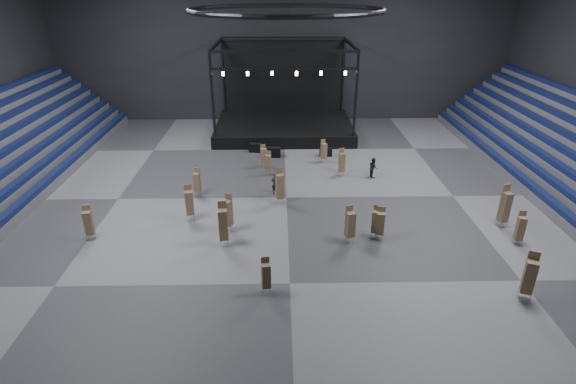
{
  "coord_description": "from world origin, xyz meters",
  "views": [
    {
      "loc": [
        -0.49,
        -30.08,
        14.68
      ],
      "look_at": [
        0.07,
        -2.0,
        1.4
      ],
      "focal_mm": 28.0,
      "sensor_mm": 36.0,
      "label": 1
    }
  ],
  "objects_px": {
    "chair_stack_10": "(197,182)",
    "chair_stack_6": "(189,202)",
    "chair_stack_15": "(350,224)",
    "man_center": "(275,183)",
    "chair_stack_5": "(376,221)",
    "chair_stack_8": "(264,155)",
    "chair_stack_13": "(324,151)",
    "chair_stack_14": "(266,275)",
    "flight_case_left": "(256,148)",
    "chair_stack_7": "(268,163)",
    "stage": "(284,118)",
    "chair_stack_3": "(342,162)",
    "chair_stack_4": "(380,223)",
    "flight_case_right": "(326,152)",
    "chair_stack_12": "(88,222)",
    "chair_stack_16": "(530,276)",
    "chair_stack_1": "(223,224)",
    "chair_stack_2": "(505,206)",
    "flight_case_mid": "(273,152)",
    "chair_stack_11": "(280,186)",
    "chair_stack_9": "(228,212)",
    "chair_stack_0": "(520,228)",
    "crew_member": "(373,167)"
  },
  "relations": [
    {
      "from": "chair_stack_1",
      "to": "chair_stack_7",
      "type": "bearing_deg",
      "value": 71.47
    },
    {
      "from": "chair_stack_12",
      "to": "chair_stack_13",
      "type": "height_order",
      "value": "chair_stack_12"
    },
    {
      "from": "chair_stack_4",
      "to": "chair_stack_12",
      "type": "bearing_deg",
      "value": -168.06
    },
    {
      "from": "chair_stack_10",
      "to": "man_center",
      "type": "height_order",
      "value": "chair_stack_10"
    },
    {
      "from": "flight_case_mid",
      "to": "flight_case_right",
      "type": "bearing_deg",
      "value": 1.2
    },
    {
      "from": "chair_stack_3",
      "to": "chair_stack_15",
      "type": "relative_size",
      "value": 0.96
    },
    {
      "from": "flight_case_mid",
      "to": "chair_stack_5",
      "type": "distance_m",
      "value": 15.81
    },
    {
      "from": "chair_stack_12",
      "to": "chair_stack_2",
      "type": "bearing_deg",
      "value": -10.89
    },
    {
      "from": "crew_member",
      "to": "chair_stack_4",
      "type": "bearing_deg",
      "value": 163.79
    },
    {
      "from": "flight_case_mid",
      "to": "chair_stack_12",
      "type": "height_order",
      "value": "chair_stack_12"
    },
    {
      "from": "chair_stack_4",
      "to": "chair_stack_7",
      "type": "relative_size",
      "value": 1.05
    },
    {
      "from": "stage",
      "to": "man_center",
      "type": "height_order",
      "value": "stage"
    },
    {
      "from": "chair_stack_4",
      "to": "chair_stack_14",
      "type": "distance_m",
      "value": 8.66
    },
    {
      "from": "chair_stack_5",
      "to": "chair_stack_8",
      "type": "relative_size",
      "value": 1.08
    },
    {
      "from": "flight_case_right",
      "to": "chair_stack_10",
      "type": "xyz_separation_m",
      "value": [
        -10.38,
        -8.29,
        0.78
      ]
    },
    {
      "from": "chair_stack_2",
      "to": "man_center",
      "type": "xyz_separation_m",
      "value": [
        -14.83,
        5.36,
        -0.66
      ]
    },
    {
      "from": "chair_stack_0",
      "to": "man_center",
      "type": "distance_m",
      "value": 16.64
    },
    {
      "from": "chair_stack_6",
      "to": "crew_member",
      "type": "height_order",
      "value": "chair_stack_6"
    },
    {
      "from": "chair_stack_10",
      "to": "chair_stack_6",
      "type": "bearing_deg",
      "value": -76.04
    },
    {
      "from": "flight_case_mid",
      "to": "chair_stack_12",
      "type": "distance_m",
      "value": 18.18
    },
    {
      "from": "chair_stack_2",
      "to": "man_center",
      "type": "relative_size",
      "value": 1.74
    },
    {
      "from": "flight_case_mid",
      "to": "chair_stack_14",
      "type": "distance_m",
      "value": 19.81
    },
    {
      "from": "chair_stack_11",
      "to": "chair_stack_14",
      "type": "relative_size",
      "value": 1.3
    },
    {
      "from": "chair_stack_7",
      "to": "chair_stack_12",
      "type": "xyz_separation_m",
      "value": [
        -10.87,
        -10.02,
        0.11
      ]
    },
    {
      "from": "stage",
      "to": "chair_stack_9",
      "type": "height_order",
      "value": "stage"
    },
    {
      "from": "chair_stack_2",
      "to": "chair_stack_15",
      "type": "bearing_deg",
      "value": 174.15
    },
    {
      "from": "chair_stack_5",
      "to": "chair_stack_16",
      "type": "bearing_deg",
      "value": -24.61
    },
    {
      "from": "stage",
      "to": "chair_stack_7",
      "type": "height_order",
      "value": "stage"
    },
    {
      "from": "chair_stack_11",
      "to": "chair_stack_15",
      "type": "height_order",
      "value": "chair_stack_11"
    },
    {
      "from": "chair_stack_9",
      "to": "chair_stack_3",
      "type": "bearing_deg",
      "value": 70.38
    },
    {
      "from": "flight_case_mid",
      "to": "chair_stack_11",
      "type": "relative_size",
      "value": 0.49
    },
    {
      "from": "chair_stack_15",
      "to": "man_center",
      "type": "height_order",
      "value": "chair_stack_15"
    },
    {
      "from": "chair_stack_13",
      "to": "chair_stack_14",
      "type": "relative_size",
      "value": 1.01
    },
    {
      "from": "chair_stack_1",
      "to": "chair_stack_2",
      "type": "height_order",
      "value": "chair_stack_2"
    },
    {
      "from": "chair_stack_6",
      "to": "chair_stack_14",
      "type": "xyz_separation_m",
      "value": [
        5.29,
        -7.93,
        -0.23
      ]
    },
    {
      "from": "chair_stack_5",
      "to": "chair_stack_10",
      "type": "distance_m",
      "value": 13.57
    },
    {
      "from": "chair_stack_12",
      "to": "chair_stack_16",
      "type": "height_order",
      "value": "chair_stack_16"
    },
    {
      "from": "chair_stack_1",
      "to": "chair_stack_4",
      "type": "xyz_separation_m",
      "value": [
        9.6,
        0.53,
        -0.33
      ]
    },
    {
      "from": "flight_case_mid",
      "to": "chair_stack_14",
      "type": "xyz_separation_m",
      "value": [
        -0.17,
        -19.8,
        0.66
      ]
    },
    {
      "from": "flight_case_left",
      "to": "chair_stack_5",
      "type": "height_order",
      "value": "chair_stack_5"
    },
    {
      "from": "chair_stack_0",
      "to": "chair_stack_8",
      "type": "distance_m",
      "value": 20.45
    },
    {
      "from": "chair_stack_4",
      "to": "flight_case_right",
      "type": "bearing_deg",
      "value": 110.53
    },
    {
      "from": "chair_stack_3",
      "to": "man_center",
      "type": "distance_m",
      "value": 6.4
    },
    {
      "from": "chair_stack_10",
      "to": "chair_stack_13",
      "type": "relative_size",
      "value": 1.06
    },
    {
      "from": "flight_case_mid",
      "to": "chair_stack_1",
      "type": "xyz_separation_m",
      "value": [
        -2.84,
        -15.14,
        1.05
      ]
    },
    {
      "from": "flight_case_right",
      "to": "chair_stack_12",
      "type": "relative_size",
      "value": 0.48
    },
    {
      "from": "flight_case_left",
      "to": "chair_stack_8",
      "type": "bearing_deg",
      "value": -77.32
    },
    {
      "from": "flight_case_left",
      "to": "chair_stack_10",
      "type": "distance_m",
      "value": 10.31
    },
    {
      "from": "flight_case_left",
      "to": "chair_stack_7",
      "type": "bearing_deg",
      "value": -76.97
    },
    {
      "from": "chair_stack_10",
      "to": "man_center",
      "type": "bearing_deg",
      "value": 15.28
    }
  ]
}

